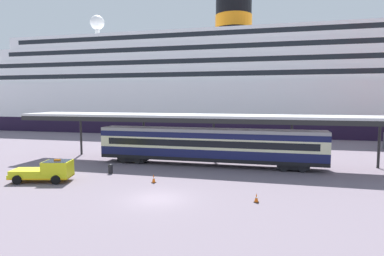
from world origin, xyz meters
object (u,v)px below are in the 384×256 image
object	(u,v)px
traffic_cone_near	(256,198)
quay_bollard	(110,168)
train_carriage	(209,145)
cruise_ship	(260,86)
service_truck	(47,171)
traffic_cone_mid	(154,179)

from	to	relation	value
traffic_cone_near	quay_bollard	distance (m)	15.62
train_carriage	quay_bollard	xyz separation A→B (m)	(-8.71, -6.18, -1.80)
cruise_ship	traffic_cone_near	xyz separation A→B (m)	(1.93, -50.99, -9.80)
cruise_ship	quay_bollard	world-z (taller)	cruise_ship
service_truck	train_carriage	bearing A→B (deg)	39.52
service_truck	traffic_cone_mid	size ratio (longest dim) A/B	7.18
service_truck	traffic_cone_near	size ratio (longest dim) A/B	8.42
cruise_ship	traffic_cone_near	distance (m)	51.96
cruise_ship	train_carriage	size ratio (longest dim) A/B	5.71
cruise_ship	traffic_cone_near	bearing A→B (deg)	-87.84
service_truck	traffic_cone_near	xyz separation A→B (m)	(18.46, -1.49, -0.67)
train_carriage	cruise_ship	bearing A→B (deg)	84.32
train_carriage	service_truck	xyz separation A→B (m)	(-12.64, -10.43, -1.32)
cruise_ship	service_truck	size ratio (longest dim) A/B	25.58
traffic_cone_mid	traffic_cone_near	bearing A→B (deg)	-20.43
train_carriage	service_truck	size ratio (longest dim) A/B	4.48
cruise_ship	quay_bollard	xyz separation A→B (m)	(-12.60, -45.25, -9.61)
traffic_cone_mid	quay_bollard	bearing A→B (deg)	156.58
quay_bollard	service_truck	bearing A→B (deg)	-132.84
cruise_ship	train_carriage	world-z (taller)	cruise_ship
cruise_ship	train_carriage	distance (m)	40.03
traffic_cone_mid	train_carriage	bearing A→B (deg)	69.08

